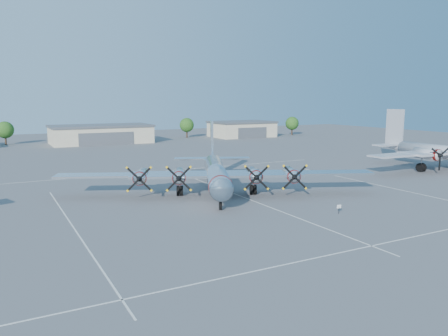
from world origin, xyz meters
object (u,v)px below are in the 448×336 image
tree_east (187,125)px  twin_engine_east (434,169)px  hangar_center (101,134)px  tree_west (5,130)px  hangar_east (242,129)px  main_bomber_b29 (216,192)px  tree_far_east (292,123)px  info_placard (339,207)px

tree_east → twin_engine_east: tree_east is taller
hangar_center → tree_east: 30.64m
tree_west → twin_engine_east: tree_west is taller
hangar_east → twin_engine_east: size_ratio=0.61×
tree_west → main_bomber_b29: size_ratio=0.16×
tree_far_east → twin_engine_east: bearing=-107.8°
tree_east → info_placard: 103.54m
hangar_east → info_placard: bearing=-114.5°
hangar_center → tree_east: bearing=11.4°
tree_west → twin_engine_east: bearing=-51.5°
hangar_center → tree_far_east: (68.00, -1.96, 1.51)m
hangar_center → hangar_east: 48.00m
twin_engine_east → info_placard: size_ratio=32.26×
tree_far_east → main_bomber_b29: bearing=-132.7°
tree_east → hangar_center: bearing=-168.6°
tree_east → main_bomber_b29: 89.52m
info_placard → twin_engine_east: bearing=28.3°
hangar_center → info_placard: bearing=-86.9°
twin_engine_east → tree_west: bearing=130.0°
hangar_center → tree_east: size_ratio=4.31×
tree_east → tree_far_east: same height
main_bomber_b29 → info_placard: bearing=-43.9°
tree_far_east → info_placard: 111.87m
tree_west → tree_far_east: same height
hangar_center → main_bomber_b29: size_ratio=0.68×
hangar_center → tree_west: 26.30m
info_placard → main_bomber_b29: bearing=117.4°
hangar_east → tree_east: bearing=161.5°
hangar_center → main_bomber_b29: (-1.74, -77.56, -2.71)m
tree_west → tree_far_east: bearing=-6.1°
main_bomber_b29 → info_placard: main_bomber_b29 is taller
tree_west → tree_east: 55.04m
tree_west → main_bomber_b29: tree_west is taller
hangar_east → info_placard: hangar_east is taller
tree_far_east → main_bomber_b29: size_ratio=0.16×
twin_engine_east → info_placard: (-38.50, -16.35, 0.74)m
info_placard → tree_west: bearing=111.7°
tree_east → tree_far_east: (38.00, -8.00, 0.00)m
tree_west → tree_east: size_ratio=1.00×
hangar_east → twin_engine_east: bearing=-93.2°
hangar_center → tree_far_east: tree_far_east is taller
main_bomber_b29 → info_placard: size_ratio=39.70×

